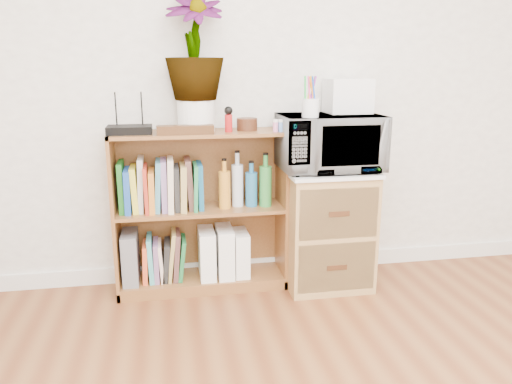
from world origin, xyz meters
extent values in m
cube|color=white|center=(0.00, 2.24, 0.05)|extent=(4.00, 0.02, 0.10)
cube|color=brown|center=(-0.35, 2.10, 0.47)|extent=(1.00, 0.30, 0.95)
cube|color=#9E7542|center=(0.40, 2.02, 0.35)|extent=(0.50, 0.45, 0.70)
imported|color=silver|center=(0.40, 2.02, 0.88)|extent=(0.58, 0.39, 0.32)
cylinder|color=white|center=(0.25, 1.90, 1.09)|extent=(0.09, 0.09, 0.10)
cube|color=white|center=(0.53, 2.11, 1.14)|extent=(0.25, 0.21, 0.20)
cube|color=black|center=(-0.73, 2.08, 0.97)|extent=(0.24, 0.17, 0.04)
imported|color=white|center=(-0.53, 2.07, 0.97)|extent=(0.13, 0.13, 0.03)
cylinder|color=white|center=(-0.36, 2.12, 1.04)|extent=(0.21, 0.21, 0.18)
imported|color=#2F6D2B|center=(-0.36, 2.12, 1.41)|extent=(0.32, 0.32, 0.57)
cube|color=#391F0F|center=(-0.43, 2.00, 0.97)|extent=(0.31, 0.08, 0.05)
cylinder|color=#AD1516|center=(-0.18, 2.06, 1.00)|extent=(0.04, 0.04, 0.10)
cylinder|color=#3C1E10|center=(-0.07, 2.11, 0.98)|extent=(0.12, 0.12, 0.07)
cube|color=pink|center=(0.11, 2.01, 0.98)|extent=(0.12, 0.04, 0.06)
cube|color=slate|center=(-0.77, 2.10, 0.22)|extent=(0.09, 0.24, 0.30)
cube|color=white|center=(-0.32, 2.09, 0.22)|extent=(0.09, 0.23, 0.29)
cube|color=white|center=(-0.21, 2.09, 0.22)|extent=(0.09, 0.24, 0.30)
cube|color=white|center=(-0.12, 2.09, 0.21)|extent=(0.09, 0.22, 0.27)
cube|color=#1D6F20|center=(-0.80, 2.10, 0.64)|extent=(0.03, 0.20, 0.29)
cube|color=#1B49A5|center=(-0.76, 2.10, 0.62)|extent=(0.04, 0.20, 0.25)
cube|color=yellow|center=(-0.72, 2.10, 0.63)|extent=(0.04, 0.20, 0.26)
cube|color=#BABAB4|center=(-0.69, 2.10, 0.65)|extent=(0.04, 0.20, 0.31)
cube|color=#B7311F|center=(-0.66, 2.10, 0.63)|extent=(0.03, 0.20, 0.27)
cube|color=orange|center=(-0.63, 2.10, 0.62)|extent=(0.03, 0.20, 0.24)
cube|color=teal|center=(-0.59, 2.10, 0.65)|extent=(0.05, 0.20, 0.29)
cube|color=#886AA0|center=(-0.56, 2.10, 0.65)|extent=(0.03, 0.20, 0.29)
cube|color=beige|center=(-0.52, 2.10, 0.65)|extent=(0.04, 0.20, 0.31)
cube|color=#2A2A2A|center=(-0.48, 2.10, 0.63)|extent=(0.03, 0.20, 0.25)
cube|color=tan|center=(-0.45, 2.10, 0.63)|extent=(0.04, 0.20, 0.27)
cube|color=brown|center=(-0.41, 2.10, 0.65)|extent=(0.05, 0.20, 0.29)
cube|color=#228149|center=(-0.38, 2.10, 0.63)|extent=(0.03, 0.20, 0.26)
cube|color=#155A83|center=(-0.35, 2.10, 0.63)|extent=(0.03, 0.20, 0.27)
cylinder|color=orange|center=(-0.21, 2.10, 0.64)|extent=(0.07, 0.07, 0.28)
cylinder|color=silver|center=(-0.13, 2.10, 0.66)|extent=(0.07, 0.07, 0.32)
cylinder|color=#226B9F|center=(-0.05, 2.10, 0.63)|extent=(0.07, 0.07, 0.26)
cylinder|color=#338D3B|center=(0.03, 2.10, 0.65)|extent=(0.07, 0.07, 0.31)
cylinder|color=gold|center=(0.12, 2.10, 0.65)|extent=(0.06, 0.06, 0.30)
cube|color=#EC5329|center=(-0.69, 2.10, 0.18)|extent=(0.04, 0.19, 0.23)
cube|color=teal|center=(-0.65, 2.10, 0.20)|extent=(0.04, 0.19, 0.27)
cube|color=slate|center=(-0.62, 2.10, 0.19)|extent=(0.03, 0.19, 0.24)
cube|color=beige|center=(-0.59, 2.10, 0.18)|extent=(0.03, 0.19, 0.23)
cube|color=black|center=(-0.56, 2.10, 0.19)|extent=(0.05, 0.19, 0.23)
cube|color=tan|center=(-0.53, 2.10, 0.22)|extent=(0.06, 0.19, 0.30)
cube|color=brown|center=(-0.50, 2.10, 0.21)|extent=(0.05, 0.19, 0.29)
cube|color=#1C6B33|center=(-0.47, 2.10, 0.19)|extent=(0.05, 0.19, 0.25)
camera|label=1|loc=(-0.53, -0.74, 1.32)|focal=35.00mm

